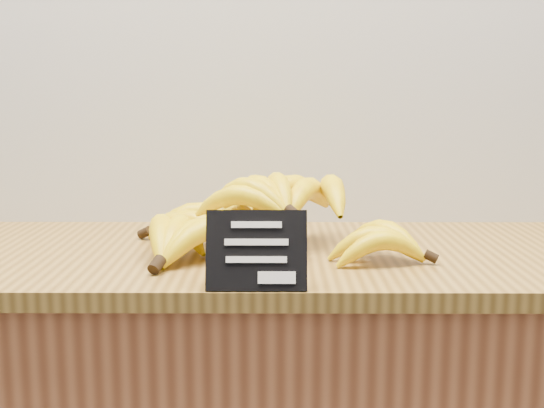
% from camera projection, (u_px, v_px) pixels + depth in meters
% --- Properties ---
extents(counter_top, '(1.39, 0.54, 0.03)m').
position_uv_depth(counter_top, '(272.00, 257.00, 1.23)').
color(counter_top, olive).
rests_on(counter_top, counter).
extents(chalkboard_sign, '(0.14, 0.04, 0.11)m').
position_uv_depth(chalkboard_sign, '(256.00, 251.00, 0.97)').
color(chalkboard_sign, black).
rests_on(chalkboard_sign, counter_top).
extents(banana_pile, '(0.55, 0.41, 0.13)m').
position_uv_depth(banana_pile, '(258.00, 218.00, 1.22)').
color(banana_pile, yellow).
rests_on(banana_pile, counter_top).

